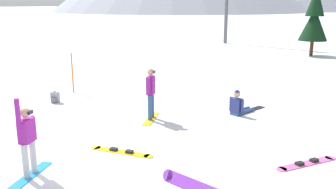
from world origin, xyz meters
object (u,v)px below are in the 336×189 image
snowboarder_foreground (28,139)px  snowboarder_background (239,106)px  trail_marker_pole (72,73)px  snowboarder_midground (151,93)px  loose_snowboard_near_left (121,152)px  loose_snowboard_far_spare (196,187)px  loose_snowboard_near_right (307,163)px  backpack_grey (55,98)px  pine_tree_tall (314,18)px

snowboarder_foreground → snowboarder_background: (3.00, 7.12, -0.60)m
trail_marker_pole → snowboarder_background: bearing=0.8°
snowboarder_midground → trail_marker_pole: size_ratio=1.00×
trail_marker_pole → loose_snowboard_near_left: bearing=-39.4°
snowboarder_background → loose_snowboard_near_left: size_ratio=0.93×
snowboarder_background → loose_snowboard_far_spare: size_ratio=0.94×
loose_snowboard_far_spare → trail_marker_pole: (-8.63, 5.97, 0.77)m
snowboarder_midground → snowboarder_background: snowboarder_midground is taller
snowboarder_background → loose_snowboard_near_right: snowboarder_background is taller
snowboarder_midground → trail_marker_pole: 5.54m
loose_snowboard_near_right → backpack_grey: 10.14m
backpack_grey → snowboarder_foreground: bearing=-51.1°
backpack_grey → loose_snowboard_far_spare: bearing=-27.5°
snowboarder_foreground → trail_marker_pole: 8.51m
trail_marker_pole → pine_tree_tall: size_ratio=0.34×
trail_marker_pole → snowboarder_foreground: bearing=-55.6°
snowboarder_foreground → pine_tree_tall: size_ratio=0.37×
snowboarder_background → loose_snowboard_far_spare: 6.13m
snowboarder_foreground → snowboarder_background: bearing=67.2°
loose_snowboard_far_spare → trail_marker_pole: bearing=145.3°
snowboarder_foreground → trail_marker_pole: bearing=124.4°
snowboarder_midground → loose_snowboard_near_right: bearing=-15.0°
snowboarder_foreground → backpack_grey: 6.78m
snowboarder_background → loose_snowboard_near_right: bearing=-51.2°
snowboarder_background → loose_snowboard_near_right: size_ratio=1.07×
loose_snowboard_far_spare → backpack_grey: size_ratio=3.98×
loose_snowboard_far_spare → loose_snowboard_near_left: 2.90m
loose_snowboard_near_right → loose_snowboard_near_left: same height
snowboarder_foreground → backpack_grey: size_ratio=4.15×
snowboarder_foreground → loose_snowboard_far_spare: 4.03m
loose_snowboard_far_spare → loose_snowboard_near_right: (1.97, 2.62, -0.11)m
snowboarder_foreground → snowboarder_midground: (0.39, 5.11, 0.05)m
loose_snowboard_near_left → pine_tree_tall: size_ratio=0.36×
backpack_grey → pine_tree_tall: bearing=68.4°
trail_marker_pole → backpack_grey: bearing=-72.1°
snowboarder_foreground → loose_snowboard_near_right: (5.78, 3.67, -0.90)m
loose_snowboard_near_left → backpack_grey: bearing=150.0°
snowboarder_foreground → loose_snowboard_far_spare: bearing=15.4°
backpack_grey → trail_marker_pole: 1.99m
snowboarder_background → trail_marker_pole: bearing=-179.2°
loose_snowboard_near_left → trail_marker_pole: (-5.95, 4.88, 0.89)m
backpack_grey → trail_marker_pole: size_ratio=0.26×
loose_snowboard_far_spare → pine_tree_tall: 24.07m
snowboarder_foreground → loose_snowboard_near_left: (1.14, 2.14, -0.90)m
pine_tree_tall → snowboarder_foreground: bearing=-98.2°
backpack_grey → pine_tree_tall: (7.82, 19.71, 2.70)m
snowboarder_foreground → snowboarder_midground: snowboarder_foreground is taller
trail_marker_pole → loose_snowboard_near_right: bearing=-17.6°
trail_marker_pole → loose_snowboard_far_spare: bearing=-34.7°
snowboarder_midground → loose_snowboard_far_spare: bearing=-49.9°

